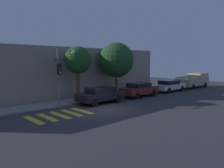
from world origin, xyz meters
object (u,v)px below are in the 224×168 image
tree_midblock (116,60)px  pickup_truck (194,80)px  traffic_light_pole (63,67)px  tree_near_corner (78,60)px  sedan_middle (139,89)px  sedan_far_end (169,85)px  sedan_near_corner (101,95)px

tree_midblock → pickup_truck: bearing=-8.2°
traffic_light_pole → tree_near_corner: bearing=18.9°
sedan_middle → tree_near_corner: tree_near_corner is taller
tree_midblock → sedan_far_end: bearing=-15.2°
pickup_truck → tree_midblock: 13.68m
sedan_middle → sedan_far_end: sedan_middle is taller
traffic_light_pole → sedan_near_corner: bearing=-23.2°
traffic_light_pole → sedan_near_corner: size_ratio=1.09×
traffic_light_pole → tree_near_corner: size_ratio=0.93×
tree_near_corner → pickup_truck: bearing=-6.1°
traffic_light_pole → sedan_middle: (8.16, -1.27, -2.43)m
tree_midblock → tree_near_corner: bearing=180.0°
traffic_light_pole → sedan_near_corner: traffic_light_pole is taller
sedan_far_end → pickup_truck: pickup_truck is taller
traffic_light_pole → tree_near_corner: 2.09m
pickup_truck → sedan_far_end: bearing=-180.0°
sedan_far_end → tree_near_corner: tree_near_corner is taller
sedan_far_end → tree_midblock: (-7.08, 1.92, 3.03)m
tree_near_corner → tree_midblock: 4.77m
traffic_light_pole → tree_midblock: tree_midblock is taller
sedan_near_corner → sedan_middle: size_ratio=0.99×
sedan_near_corner → tree_near_corner: bearing=118.4°
traffic_light_pole → pickup_truck: bearing=-3.6°
tree_near_corner → sedan_near_corner: bearing=-61.6°
pickup_truck → tree_near_corner: tree_near_corner is taller
sedan_middle → sedan_far_end: bearing=0.0°
sedan_far_end → pickup_truck: (6.18, 0.00, 0.24)m
sedan_far_end → tree_midblock: bearing=164.8°
sedan_middle → pickup_truck: (11.78, 0.00, 0.20)m
traffic_light_pole → sedan_near_corner: 4.04m
sedan_middle → tree_near_corner: 7.17m
sedan_middle → tree_midblock: tree_midblock is taller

